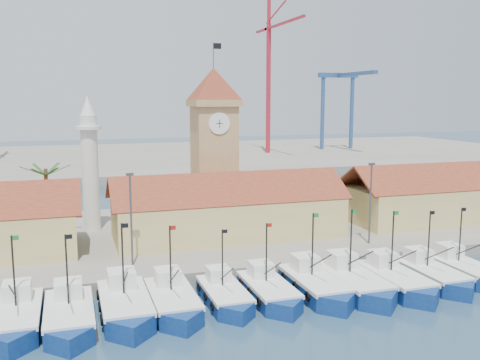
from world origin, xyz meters
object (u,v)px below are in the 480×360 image
object	(u,v)px
boat_5	(270,293)
minaret	(90,163)
clock_tower	(214,143)
boat_0	(16,320)

from	to	relation	value
boat_5	minaret	bearing A→B (deg)	118.81
clock_tower	minaret	distance (m)	15.30
minaret	clock_tower	bearing A→B (deg)	-7.61
boat_5	clock_tower	xyz separation A→B (m)	(1.27, 22.97, 11.22)
boat_5	clock_tower	world-z (taller)	clock_tower
boat_0	minaret	bearing A→B (deg)	74.56
clock_tower	minaret	xyz separation A→B (m)	(-15.00, 2.00, -2.23)
boat_0	boat_5	distance (m)	20.55
boat_0	clock_tower	distance (m)	33.38
boat_0	clock_tower	world-z (taller)	clock_tower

